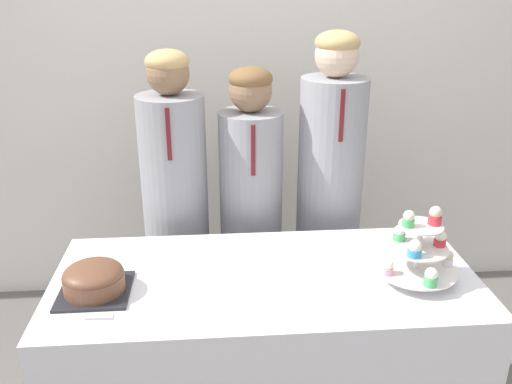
{
  "coord_description": "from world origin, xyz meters",
  "views": [
    {
      "loc": [
        -0.17,
        -1.35,
        1.78
      ],
      "look_at": [
        -0.03,
        0.39,
        1.07
      ],
      "focal_mm": 38.0,
      "sensor_mm": 36.0,
      "label": 1
    }
  ],
  "objects_px": {
    "round_cake": "(94,279)",
    "student_1": "(251,225)",
    "student_2": "(328,209)",
    "student_0": "(177,222)",
    "cupcake_stand": "(418,250)",
    "cake_knife": "(116,318)"
  },
  "relations": [
    {
      "from": "round_cake",
      "to": "cake_knife",
      "type": "xyz_separation_m",
      "value": [
        0.1,
        -0.16,
        -0.05
      ]
    },
    {
      "from": "round_cake",
      "to": "student_1",
      "type": "bearing_deg",
      "value": 48.65
    },
    {
      "from": "student_0",
      "to": "student_1",
      "type": "distance_m",
      "value": 0.35
    },
    {
      "from": "round_cake",
      "to": "cake_knife",
      "type": "bearing_deg",
      "value": -59.01
    },
    {
      "from": "round_cake",
      "to": "cake_knife",
      "type": "height_order",
      "value": "round_cake"
    },
    {
      "from": "cake_knife",
      "to": "student_1",
      "type": "relative_size",
      "value": 0.21
    },
    {
      "from": "cupcake_stand",
      "to": "student_0",
      "type": "bearing_deg",
      "value": 142.88
    },
    {
      "from": "cupcake_stand",
      "to": "student_2",
      "type": "relative_size",
      "value": 0.18
    },
    {
      "from": "cake_knife",
      "to": "student_2",
      "type": "height_order",
      "value": "student_2"
    },
    {
      "from": "cake_knife",
      "to": "student_2",
      "type": "distance_m",
      "value": 1.19
    },
    {
      "from": "round_cake",
      "to": "student_2",
      "type": "distance_m",
      "value": 1.16
    },
    {
      "from": "student_1",
      "to": "student_2",
      "type": "xyz_separation_m",
      "value": [
        0.37,
        0.0,
        0.07
      ]
    },
    {
      "from": "cake_knife",
      "to": "cupcake_stand",
      "type": "distance_m",
      "value": 1.05
    },
    {
      "from": "round_cake",
      "to": "student_0",
      "type": "relative_size",
      "value": 0.16
    },
    {
      "from": "student_0",
      "to": "student_1",
      "type": "height_order",
      "value": "student_0"
    },
    {
      "from": "round_cake",
      "to": "student_2",
      "type": "bearing_deg",
      "value": 34.94
    },
    {
      "from": "cake_knife",
      "to": "student_0",
      "type": "xyz_separation_m",
      "value": [
        0.14,
        0.82,
        -0.05
      ]
    },
    {
      "from": "student_0",
      "to": "student_2",
      "type": "bearing_deg",
      "value": 0.0
    },
    {
      "from": "cake_knife",
      "to": "cupcake_stand",
      "type": "xyz_separation_m",
      "value": [
        1.03,
        0.15,
        0.12
      ]
    },
    {
      "from": "student_0",
      "to": "cake_knife",
      "type": "bearing_deg",
      "value": -99.87
    },
    {
      "from": "cake_knife",
      "to": "student_1",
      "type": "xyz_separation_m",
      "value": [
        0.49,
        0.82,
        -0.08
      ]
    },
    {
      "from": "student_1",
      "to": "student_2",
      "type": "bearing_deg",
      "value": 0.0
    }
  ]
}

